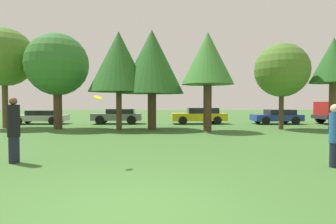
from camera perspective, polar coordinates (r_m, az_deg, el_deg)
ground_plane at (r=5.01m, az=-6.69°, el=-18.82°), size 120.00×120.00×0.00m
person_thrower at (r=9.33m, az=-29.04°, el=-3.20°), size 0.35×0.35×1.92m
person_catcher at (r=8.88m, az=30.73°, el=-3.93°), size 0.28×0.28×1.73m
frisbee at (r=8.09m, az=-14.23°, el=2.88°), size 0.25×0.23×0.17m
tree_0 at (r=22.68m, az=-30.51°, el=9.60°), size 4.02×4.02×6.92m
tree_1 at (r=20.11m, az=-21.76°, el=8.90°), size 4.09×4.09×6.33m
tree_2 at (r=18.44m, az=-10.13°, el=10.03°), size 3.87×3.87×6.32m
tree_3 at (r=18.42m, az=-3.42°, el=10.12°), size 4.14×4.14×6.49m
tree_4 at (r=17.45m, az=7.98°, el=10.59°), size 3.19×3.19×6.05m
tree_5 at (r=19.88m, az=22.06°, el=7.87°), size 3.49×3.49×5.62m
tree_6 at (r=21.36m, az=30.59°, el=8.85°), size 2.94×2.94×5.98m
parked_car_silver at (r=25.21m, az=-24.60°, el=-0.86°), size 4.44×2.05×1.11m
parked_car_grey at (r=23.43m, az=-10.28°, el=-0.76°), size 4.09×1.99×1.23m
parked_car_yellow at (r=23.20m, az=6.36°, el=-0.69°), size 4.51×2.03×1.32m
parked_car_blue at (r=24.62m, az=21.24°, el=-0.81°), size 3.93×2.05×1.18m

